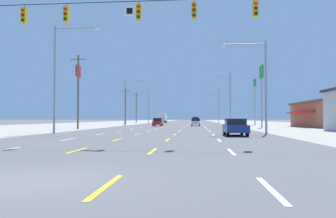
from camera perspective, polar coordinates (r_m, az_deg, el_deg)
The scene contains 22 objects.
ground_plane at distance 73.46m, azimuth 2.14°, elevation -2.83°, with size 572.00×572.00×0.00m, color #4C4C4F.
lot_apron_left at distance 78.70m, azimuth -16.19°, elevation -2.69°, with size 28.00×440.00×0.01m, color gray.
lot_apron_right at distance 76.33m, azimuth 21.05°, elevation -2.68°, with size 28.00×440.00×0.01m, color gray.
lane_markings at distance 111.93m, azimuth 3.13°, elevation -2.43°, with size 10.64×227.60×0.01m.
signal_span_wire at distance 19.22m, azimuth -6.26°, elevation 10.86°, with size 25.12×0.53×9.50m.
sedan_far_right_nearest at distance 28.03m, azimuth 11.85°, elevation -3.13°, with size 1.80×4.50×1.46m.
hatchback_inner_left_near at distance 61.89m, azimuth -1.82°, elevation -2.33°, with size 1.72×3.90×1.54m.
hatchback_inner_right_mid at distance 62.94m, azimuth 4.94°, elevation -2.31°, with size 1.72×3.90×1.54m.
box_truck_far_left_midfar at distance 102.70m, azimuth -1.00°, elevation -1.48°, with size 2.40×7.20×3.23m.
suv_inner_right_far at distance 108.87m, azimuth 4.91°, elevation -1.91°, with size 1.98×4.90×1.98m.
pole_sign_left_row_1 at distance 56.86m, azimuth -15.70°, elevation 4.81°, with size 0.24×1.91×10.47m.
pole_sign_right_row_1 at distance 53.93m, azimuth 16.28°, elevation 5.00°, with size 0.24×2.27×9.99m.
pole_sign_right_row_2 at distance 74.49m, azimuth 15.17°, elevation 3.30°, with size 0.24×2.45×10.26m.
streetlight_left_row_0 at distance 33.40m, azimuth -18.80°, elevation 6.40°, with size 4.62×0.26×10.57m.
streetlight_right_row_0 at distance 31.03m, azimuth 16.13°, elevation 5.08°, with size 4.28×0.26×8.66m.
streetlight_left_row_1 at distance 62.95m, azimuth -7.18°, elevation 1.88°, with size 4.85×0.26×9.08m.
streetlight_right_row_1 at distance 61.86m, azimuth 10.51°, elevation 2.57°, with size 5.00×0.26×10.29m.
streetlight_left_row_2 at distance 93.64m, azimuth -3.28°, elevation 0.78°, with size 3.62×0.26×9.58m.
streetlight_right_row_2 at distance 92.87m, azimuth 8.73°, elevation 1.08°, with size 4.41×0.26×10.20m.
utility_pole_left_row_0 at distance 46.62m, azimuth -15.69°, elevation 3.19°, with size 2.20×0.26×10.37m.
utility_pole_left_row_1 at distance 77.99m, azimuth -7.56°, elevation 0.58°, with size 2.20×0.26×8.70m.
utility_pole_left_row_2 at distance 102.44m, azimuth -5.67°, elevation 0.32°, with size 2.20×0.26×9.69m.
Camera 1 is at (3.71, -7.36, 1.48)m, focal length 34.29 mm.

